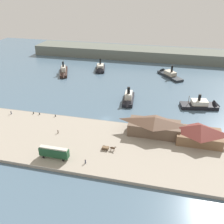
# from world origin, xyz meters

# --- Properties ---
(ground_plane) EXTENTS (320.00, 320.00, 0.00)m
(ground_plane) POSITION_xyz_m (0.00, 0.00, 0.00)
(ground_plane) COLOR slate
(quay_promenade) EXTENTS (110.00, 36.00, 1.20)m
(quay_promenade) POSITION_xyz_m (0.00, -22.00, 0.60)
(quay_promenade) COLOR #9E9384
(quay_promenade) RESTS_ON ground
(seawall_edge) EXTENTS (110.00, 0.80, 1.00)m
(seawall_edge) POSITION_xyz_m (0.00, -3.60, 0.50)
(seawall_edge) COLOR gray
(seawall_edge) RESTS_ON ground
(ferry_shed_west_terminal) EXTENTS (21.28, 10.09, 7.59)m
(ferry_shed_west_terminal) POSITION_xyz_m (22.93, -9.36, 5.06)
(ferry_shed_west_terminal) COLOR brown
(ferry_shed_west_terminal) RESTS_ON quay_promenade
(ferry_shed_customs_shed) EXTENTS (17.39, 11.13, 7.51)m
(ferry_shed_customs_shed) POSITION_xyz_m (40.53, -11.07, 5.02)
(ferry_shed_customs_shed) COLOR brown
(ferry_shed_customs_shed) RESTS_ON quay_promenade
(street_tram) EXTENTS (10.80, 2.40, 4.49)m
(street_tram) POSITION_xyz_m (-9.97, -34.40, 3.80)
(street_tram) COLOR #1E4C2D
(street_tram) RESTS_ON quay_promenade
(horse_cart) EXTENTS (5.52, 1.58, 1.87)m
(horse_cart) POSITION_xyz_m (7.44, -25.08, 2.13)
(horse_cart) COLOR brown
(horse_cart) RESTS_ON quay_promenade
(pedestrian_near_east_shed) EXTENTS (0.43, 0.43, 1.73)m
(pedestrian_near_east_shed) POSITION_xyz_m (-44.64, -8.16, 1.99)
(pedestrian_near_east_shed) COLOR #33384C
(pedestrian_near_east_shed) RESTS_ON quay_promenade
(pedestrian_near_cart) EXTENTS (0.41, 0.41, 1.64)m
(pedestrian_near_cart) POSITION_xyz_m (-15.79, -18.67, 1.95)
(pedestrian_near_cart) COLOR #4C3D33
(pedestrian_near_cart) RESTS_ON quay_promenade
(pedestrian_walking_west) EXTENTS (0.42, 0.42, 1.68)m
(pedestrian_walking_west) POSITION_xyz_m (1.70, -34.61, 1.97)
(pedestrian_walking_west) COLOR #33384C
(pedestrian_walking_west) RESTS_ON quay_promenade
(mooring_post_west) EXTENTS (0.44, 0.44, 0.90)m
(mooring_post_west) POSITION_xyz_m (-23.16, -5.48, 1.65)
(mooring_post_west) COLOR black
(mooring_post_west) RESTS_ON quay_promenade
(mooring_post_east) EXTENTS (0.44, 0.44, 0.90)m
(mooring_post_east) POSITION_xyz_m (-31.36, -5.38, 1.65)
(mooring_post_east) COLOR black
(mooring_post_east) RESTS_ON quay_promenade
(mooring_post_center_east) EXTENTS (0.44, 0.44, 0.90)m
(mooring_post_center_east) POSITION_xyz_m (-34.49, -5.36, 1.65)
(mooring_post_center_east) COLOR black
(mooring_post_center_east) RESTS_ON quay_promenade
(ferry_moored_west) EXTENTS (9.90, 18.69, 10.03)m
(ferry_moored_west) POSITION_xyz_m (-22.58, 68.45, 1.45)
(ferry_moored_west) COLOR black
(ferry_moored_west) RESTS_ON ground
(ferry_approaching_west) EXTENTS (12.97, 23.56, 9.77)m
(ferry_approaching_west) POSITION_xyz_m (-45.05, 54.98, 1.53)
(ferry_approaching_west) COLOR black
(ferry_approaching_west) RESTS_ON ground
(ferry_departing_north) EXTENTS (19.03, 22.77, 10.23)m
(ferry_departing_north) POSITION_xyz_m (25.05, 69.03, 1.36)
(ferry_departing_north) COLOR #23282D
(ferry_departing_north) RESTS_ON ground
(ferry_near_quay) EXTENTS (20.87, 10.31, 9.51)m
(ferry_near_quay) POSITION_xyz_m (45.37, 23.32, 1.41)
(ferry_near_quay) COLOR black
(ferry_near_quay) RESTS_ON ground
(ferry_outer_harbor) EXTENTS (6.96, 18.59, 10.08)m
(ferry_outer_harbor) POSITION_xyz_m (6.75, 20.25, 1.78)
(ferry_outer_harbor) COLOR black
(ferry_outer_harbor) RESTS_ON ground
(far_headland) EXTENTS (180.00, 24.00, 8.00)m
(far_headland) POSITION_xyz_m (0.00, 110.00, 4.00)
(far_headland) COLOR #60665B
(far_headland) RESTS_ON ground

